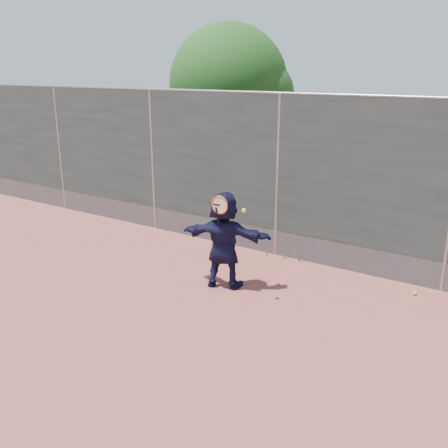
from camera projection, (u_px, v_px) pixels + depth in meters
The scene contains 7 objects.
ground at pixel (155, 331), 6.79m from camera, with size 80.00×80.00×0.00m, color #9E4C42.
player at pixel (224, 240), 7.96m from camera, with size 1.48×0.47×1.59m, color black.
ball_ground at pixel (415, 293), 7.84m from camera, with size 0.07×0.07×0.07m, color yellow.
fence at pixel (278, 173), 9.11m from camera, with size 20.00×0.06×3.03m.
swing_action at pixel (222, 206), 7.56m from camera, with size 0.66×0.21×0.51m.
tree_left at pixel (235, 88), 12.62m from camera, with size 3.15×3.00×4.53m.
weed_clump at pixel (286, 252), 9.29m from camera, with size 0.68×0.07×0.30m.
Camera 1 is at (4.09, -4.54, 3.42)m, focal length 40.00 mm.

